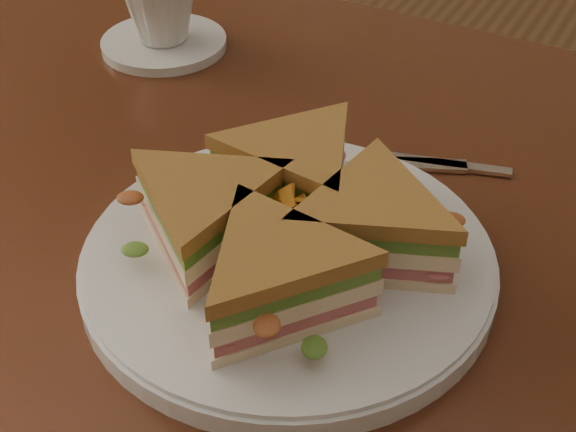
{
  "coord_description": "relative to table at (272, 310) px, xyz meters",
  "views": [
    {
      "loc": [
        0.24,
        -0.42,
        1.14
      ],
      "look_at": [
        0.04,
        -0.04,
        0.8
      ],
      "focal_mm": 50.0,
      "sensor_mm": 36.0,
      "label": 1
    }
  ],
  "objects": [
    {
      "name": "coffee_cup",
      "position": [
        -0.24,
        0.2,
        0.15
      ],
      "size": [
        0.1,
        0.1,
        0.08
      ],
      "primitive_type": "imported",
      "rotation": [
        0.0,
        0.0,
        0.3
      ],
      "color": "silver",
      "rests_on": "saucer"
    },
    {
      "name": "plate",
      "position": [
        0.04,
        -0.04,
        0.11
      ],
      "size": [
        0.29,
        0.29,
        0.02
      ],
      "primitive_type": "cylinder",
      "color": "silver",
      "rests_on": "table"
    },
    {
      "name": "spoon",
      "position": [
        0.01,
        0.11,
        0.1
      ],
      "size": [
        0.18,
        0.06,
        0.01
      ],
      "rotation": [
        0.0,
        0.0,
        0.26
      ],
      "color": "silver",
      "rests_on": "table"
    },
    {
      "name": "sandwich_wedges",
      "position": [
        0.04,
        -0.04,
        0.14
      ],
      "size": [
        0.28,
        0.28,
        0.06
      ],
      "color": "#FFE5BC",
      "rests_on": "plate"
    },
    {
      "name": "crisps_mound",
      "position": [
        0.04,
        -0.04,
        0.14
      ],
      "size": [
        0.09,
        0.09,
        0.05
      ],
      "primitive_type": null,
      "color": "orange",
      "rests_on": "plate"
    },
    {
      "name": "knife",
      "position": [
        0.01,
        0.09,
        0.1
      ],
      "size": [
        0.2,
        0.1,
        0.0
      ],
      "rotation": [
        0.0,
        0.0,
        0.42
      ],
      "color": "silver",
      "rests_on": "table"
    },
    {
      "name": "table",
      "position": [
        0.0,
        0.0,
        0.0
      ],
      "size": [
        1.2,
        0.8,
        0.75
      ],
      "color": "#35170C",
      "rests_on": "ground"
    },
    {
      "name": "saucer",
      "position": [
        -0.24,
        0.2,
        0.1
      ],
      "size": [
        0.13,
        0.13,
        0.01
      ],
      "primitive_type": "cylinder",
      "color": "silver",
      "rests_on": "table"
    }
  ]
}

